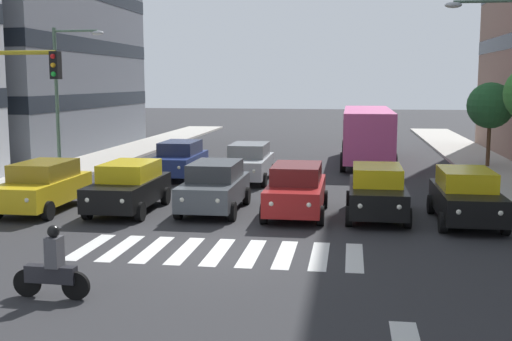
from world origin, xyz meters
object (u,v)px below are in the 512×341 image
Objects in this scene: car_row2_0 at (249,162)px; car_2 at (296,189)px; car_row2_1 at (180,159)px; bus_behind_traffic at (367,130)px; motorcycle_with_rider at (52,268)px; car_5 at (43,186)px; car_0 at (466,196)px; car_3 at (215,186)px; car_1 at (377,191)px; street_tree_2 at (490,106)px; car_4 at (129,186)px; street_lamp_right at (64,88)px.

car_2 is at bearing 111.36° from car_row2_0.
car_row2_1 is at bearing -9.87° from car_row2_0.
bus_behind_traffic is 6.17× the size of motorcycle_with_rider.
car_5 is 0.42× the size of bus_behind_traffic.
car_2 is at bearing -4.50° from car_0.
car_0 is at bearing 175.28° from car_3.
bus_behind_traffic is at bearing -100.58° from car_2.
car_1 is 14.62m from street_tree_2.
car_0 is 8.38m from car_3.
bus_behind_traffic reaches higher than car_4.
car_3 is at bearing -5.13° from car_2.
street_lamp_right is 1.55× the size of street_tree_2.
street_lamp_right is at bearing 32.67° from bus_behind_traffic.
car_0 is 11.30m from car_4.
car_row2_0 is at bearing 27.41° from street_tree_2.
motorcycle_with_rider is at bearing 64.75° from car_2.
street_lamp_right is (8.07, 1.34, 3.34)m from car_row2_0.
street_lamp_right is at bearing -27.82° from car_2.
street_lamp_right is (7.95, -5.46, 3.34)m from car_3.
car_row2_0 is 0.42× the size of bus_behind_traffic.
car_row2_0 is at bearing 170.13° from car_row2_1.
car_4 is at bearing 42.18° from street_tree_2.
car_5 is 9.74m from motorcycle_with_rider.
car_3 and car_5 have the same top height.
motorcycle_with_rider is 0.25× the size of street_lamp_right.
car_3 is at bearing -170.54° from car_4.
street_lamp_right is at bearing 22.32° from car_row2_1.
car_2 is 1.00× the size of car_3.
car_3 reaches higher than motorcycle_with_rider.
car_5 is 18.89m from bus_behind_traffic.
car_row2_0 is at bearing -52.12° from car_1.
bus_behind_traffic is (-8.51, -14.62, 0.97)m from car_4.
street_lamp_right reaches higher than car_row2_1.
street_lamp_right is (1.98, -6.25, 3.34)m from car_5.
car_5 is 8.61m from car_row2_1.
car_row2_1 is at bearing 19.92° from street_tree_2.
car_2 is at bearing -176.53° from car_5.
car_row2_1 is (3.27, -7.38, 0.00)m from car_3.
street_lamp_right is 21.05m from street_tree_2.
car_2 is 12.70m from street_lamp_right.
bus_behind_traffic is 16.23m from street_lamp_right.
street_lamp_right is at bearing -20.66° from car_0.
car_row2_1 is at bearing -51.20° from car_2.
street_tree_2 is (-6.18, 1.31, 1.41)m from bus_behind_traffic.
car_2 is at bearing 1.11° from car_1.
bus_behind_traffic is (2.79, -14.82, 0.97)m from car_0.
car_3 is 17.55m from street_tree_2.
car_2 is 7.57m from car_row2_0.
car_5 is 22.47m from street_tree_2.
car_3 is 6.03m from car_5.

